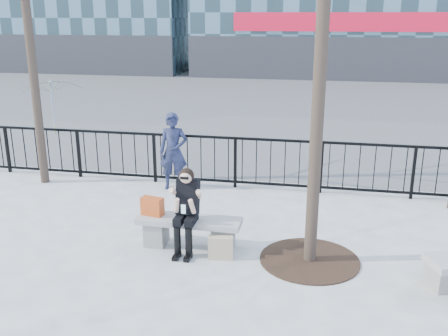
# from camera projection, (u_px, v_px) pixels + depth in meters

# --- Properties ---
(ground) EXTENTS (120.00, 120.00, 0.00)m
(ground) POSITION_uv_depth(u_px,v_px,m) (190.00, 247.00, 7.98)
(ground) COLOR gray
(ground) RESTS_ON ground
(street_surface) EXTENTS (60.00, 23.00, 0.01)m
(street_surface) POSITION_uv_depth(u_px,v_px,m) (279.00, 99.00, 22.03)
(street_surface) COLOR #474747
(street_surface) RESTS_ON ground
(railing) EXTENTS (14.00, 0.06, 1.10)m
(railing) POSITION_uv_depth(u_px,v_px,m) (226.00, 162.00, 10.63)
(railing) COLOR black
(railing) RESTS_ON ground
(tree_grate) EXTENTS (1.50, 1.50, 0.02)m
(tree_grate) POSITION_uv_depth(u_px,v_px,m) (309.00, 260.00, 7.52)
(tree_grate) COLOR black
(tree_grate) RESTS_ON ground
(bench_main) EXTENTS (1.65, 0.46, 0.49)m
(bench_main) POSITION_uv_depth(u_px,v_px,m) (189.00, 229.00, 7.89)
(bench_main) COLOR slate
(bench_main) RESTS_ON ground
(seated_woman) EXTENTS (0.50, 0.64, 1.34)m
(seated_woman) POSITION_uv_depth(u_px,v_px,m) (186.00, 211.00, 7.63)
(seated_woman) COLOR black
(seated_woman) RESTS_ON ground
(handbag) EXTENTS (0.38, 0.24, 0.29)m
(handbag) POSITION_uv_depth(u_px,v_px,m) (152.00, 206.00, 7.93)
(handbag) COLOR #B84216
(handbag) RESTS_ON bench_main
(shopping_bag) EXTENTS (0.39, 0.19, 0.36)m
(shopping_bag) POSITION_uv_depth(u_px,v_px,m) (221.00, 248.00, 7.54)
(shopping_bag) COLOR #C8B78D
(shopping_bag) RESTS_ON ground
(standing_man) EXTENTS (0.65, 0.48, 1.63)m
(standing_man) POSITION_uv_depth(u_px,v_px,m) (173.00, 151.00, 10.44)
(standing_man) COLOR black
(standing_man) RESTS_ON ground
(vendor_umbrella) EXTENTS (2.43, 2.45, 1.73)m
(vendor_umbrella) POSITION_uv_depth(u_px,v_px,m) (52.00, 107.00, 15.30)
(vendor_umbrella) COLOR yellow
(vendor_umbrella) RESTS_ON ground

